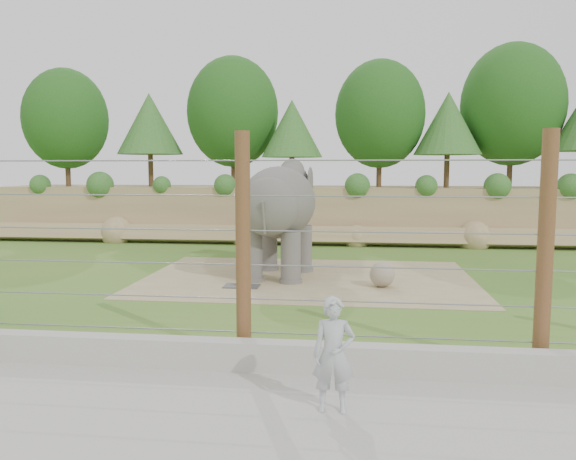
# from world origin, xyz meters

# --- Properties ---
(ground) EXTENTS (90.00, 90.00, 0.00)m
(ground) POSITION_xyz_m (0.00, 0.00, 0.00)
(ground) COLOR #396A21
(ground) RESTS_ON ground
(back_embankment) EXTENTS (30.00, 5.52, 8.77)m
(back_embankment) POSITION_xyz_m (0.59, 12.68, 3.97)
(back_embankment) COLOR #967A58
(back_embankment) RESTS_ON ground
(dirt_patch) EXTENTS (10.00, 7.00, 0.02)m
(dirt_patch) POSITION_xyz_m (0.50, 3.00, 0.01)
(dirt_patch) COLOR #93865B
(dirt_patch) RESTS_ON ground
(drain_grate) EXTENTS (1.00, 0.60, 0.03)m
(drain_grate) POSITION_xyz_m (-1.27, 1.45, 0.04)
(drain_grate) COLOR #262628
(drain_grate) RESTS_ON dirt_patch
(elephant) EXTENTS (2.32, 4.60, 3.59)m
(elephant) POSITION_xyz_m (-0.43, 3.20, 1.80)
(elephant) COLOR #58524E
(elephant) RESTS_ON ground
(stone_ball) EXTENTS (0.71, 0.71, 0.71)m
(stone_ball) POSITION_xyz_m (2.70, 1.91, 0.38)
(stone_ball) COLOR gray
(stone_ball) RESTS_ON dirt_patch
(retaining_wall) EXTENTS (26.00, 0.35, 0.50)m
(retaining_wall) POSITION_xyz_m (0.00, -5.00, 0.25)
(retaining_wall) COLOR #AAA89D
(retaining_wall) RESTS_ON ground
(walkway) EXTENTS (26.00, 4.00, 0.01)m
(walkway) POSITION_xyz_m (0.00, -7.00, 0.01)
(walkway) COLOR #AAA89D
(walkway) RESTS_ON ground
(barrier_fence) EXTENTS (20.26, 0.26, 4.00)m
(barrier_fence) POSITION_xyz_m (0.00, -4.50, 2.00)
(barrier_fence) COLOR brown
(barrier_fence) RESTS_ON ground
(zookeeper) EXTENTS (0.60, 0.40, 1.61)m
(zookeeper) POSITION_xyz_m (1.65, -6.45, 0.81)
(zookeeper) COLOR silver
(zookeeper) RESTS_ON walkway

